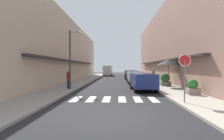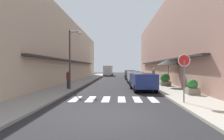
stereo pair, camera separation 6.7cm
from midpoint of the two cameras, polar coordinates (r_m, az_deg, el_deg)
The scene contains 19 objects.
ground_plane at distance 26.27m, azimuth 1.41°, elevation -3.54°, with size 101.37×101.37×0.00m, color #232326.
sidewalk_left at distance 26.73m, azimuth -8.74°, elevation -3.34°, with size 2.70×64.51×0.12m, color gray.
sidewalk_right at distance 26.64m, azimuth 11.60°, elevation -3.36°, with size 2.70×64.51×0.12m, color #ADA899.
building_row_left at distance 28.97m, azimuth -15.80°, elevation 5.26°, with size 5.50×43.47×8.52m.
building_row_right at distance 28.90m, azimuth 18.78°, elevation 7.05°, with size 5.50×43.47×10.32m.
crosswalk at distance 11.99m, azimuth 0.71°, elevation -8.63°, with size 5.20×2.20×0.01m.
parked_car_near at distance 16.39m, azimuth 9.15°, elevation -2.90°, with size 1.96×4.25×1.47m.
parked_car_mid at distance 22.65m, azimuth 7.16°, elevation -1.89°, with size 1.87×4.40×1.47m.
parked_car_far at distance 28.77m, azimuth 6.06°, elevation -1.33°, with size 1.94×4.09×1.47m.
parked_car_distant at distance 35.10m, azimuth 5.32°, elevation -0.96°, with size 1.86×4.17×1.47m.
delivery_van at distance 45.39m, azimuth -1.07°, elevation 0.04°, with size 2.10×5.44×2.37m.
round_street_sign at distance 10.79m, azimuth 20.70°, elevation 1.24°, with size 0.65×0.07×2.54m.
street_lamp at distance 16.91m, azimuth -11.63°, elevation 5.04°, with size 1.19×0.28×5.06m.
cafe_umbrella at distance 19.35m, azimuth 16.39°, elevation 2.23°, with size 2.21×2.21×2.64m.
planter_corner at distance 14.33m, azimuth 22.79°, elevation -4.75°, with size 0.80×0.80×1.04m.
planter_midblock at distance 20.47m, azimuth 15.52°, elevation -2.80°, with size 1.01×1.01×1.25m.
planter_far at distance 27.16m, azimuth 11.01°, elevation -2.16°, with size 0.79×0.79×1.00m.
pedestrian_walking_near at distance 17.31m, azimuth -12.70°, elevation -2.53°, with size 0.34×0.34×1.64m.
pedestrian_walking_far at distance 22.03m, azimuth 12.30°, elevation -1.64°, with size 0.34×0.34×1.76m.
Camera 2 is at (0.30, -7.77, 1.96)m, focal length 30.91 mm.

